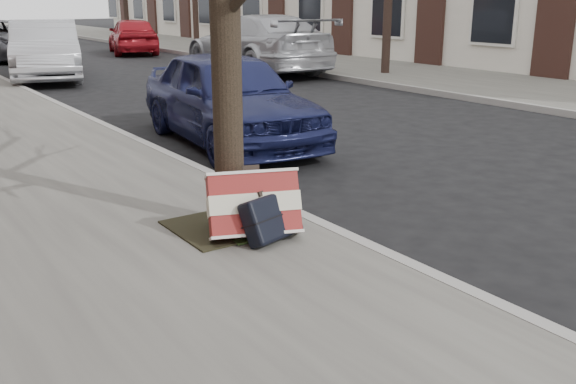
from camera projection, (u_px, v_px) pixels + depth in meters
ground at (489, 234)px, 5.68m from camera, size 120.00×120.00×0.00m
far_sidewalk at (278, 57)px, 21.70m from camera, size 4.00×70.00×0.12m
dirt_patch at (224, 226)px, 5.49m from camera, size 0.85×0.85×0.02m
suitcase_red at (254, 205)px, 5.18m from camera, size 0.82×0.63×0.56m
suitcase_navy at (271, 217)px, 5.13m from camera, size 0.58×0.42×0.40m
car_near_front at (229, 97)px, 9.02m from camera, size 1.98×4.01×1.32m
car_near_mid at (45, 50)px, 16.03m from camera, size 2.62×4.69×1.47m
car_far_front at (256, 44)px, 17.47m from camera, size 2.47×5.51×1.57m
car_far_back at (133, 35)px, 23.43m from camera, size 2.55×4.16×1.32m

